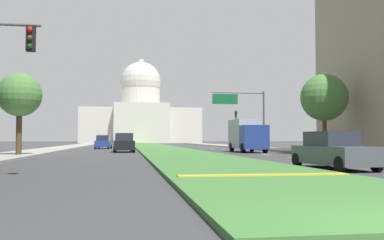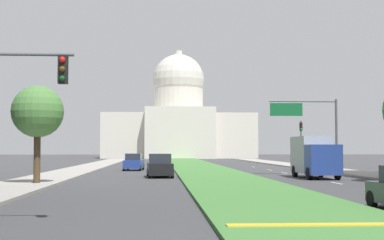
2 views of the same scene
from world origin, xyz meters
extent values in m
plane|color=#3D3D3F|center=(0.00, 65.09, 0.00)|extent=(286.42, 286.42, 0.00)
cube|color=#427A38|center=(0.00, 58.58, 0.07)|extent=(6.19, 117.17, 0.14)
cube|color=gold|center=(0.00, 8.37, 0.16)|extent=(5.57, 0.50, 0.04)
cube|color=silver|center=(6.98, 23.20, 0.00)|extent=(0.16, 2.40, 0.01)
cube|color=silver|center=(6.98, 29.55, 0.00)|extent=(0.16, 2.40, 0.01)
cube|color=silver|center=(6.98, 45.02, 0.00)|extent=(0.16, 2.40, 0.01)
cube|color=silver|center=(6.98, 52.23, 0.00)|extent=(0.16, 2.40, 0.01)
cube|color=silver|center=(6.98, 62.53, 0.00)|extent=(0.16, 2.40, 0.01)
cube|color=#9E9991|center=(-12.87, 52.08, 0.07)|extent=(4.00, 117.17, 0.15)
cube|color=#9E9991|center=(12.87, 52.08, 0.07)|extent=(4.00, 117.17, 0.15)
cube|color=beige|center=(0.00, 130.19, 5.23)|extent=(35.66, 19.05, 10.46)
cube|color=beige|center=(0.00, 118.66, 5.75)|extent=(15.69, 4.00, 11.50)
cylinder|color=beige|center=(0.00, 130.19, 13.58)|extent=(11.92, 11.92, 6.25)
sphere|color=beige|center=(0.00, 130.19, 18.90)|extent=(12.52, 12.52, 12.52)
cylinder|color=beige|center=(0.00, 130.19, 24.53)|extent=(1.80, 1.80, 3.00)
cylinder|color=#515456|center=(-8.77, 9.72, 5.05)|extent=(3.20, 0.10, 0.10)
cube|color=black|center=(-7.49, 9.72, 4.60)|extent=(0.28, 0.24, 0.84)
sphere|color=red|center=(-7.49, 9.58, 4.88)|extent=(0.18, 0.18, 0.18)
sphere|color=#4C380F|center=(-7.49, 9.58, 4.60)|extent=(0.18, 0.18, 0.18)
sphere|color=#0F4219|center=(-7.49, 9.58, 4.32)|extent=(0.18, 0.18, 0.18)
cylinder|color=#515456|center=(10.37, 52.14, 2.60)|extent=(0.16, 0.16, 5.20)
cube|color=black|center=(10.37, 52.14, 4.60)|extent=(0.28, 0.24, 0.84)
sphere|color=#510F0F|center=(10.37, 52.00, 4.88)|extent=(0.18, 0.18, 0.18)
sphere|color=#4C380F|center=(10.37, 52.00, 4.60)|extent=(0.18, 0.18, 0.18)
sphere|color=#1ED838|center=(10.37, 52.00, 4.32)|extent=(0.18, 0.18, 0.18)
cylinder|color=#515456|center=(10.57, 40.73, 3.25)|extent=(0.20, 0.20, 6.50)
cylinder|color=#515456|center=(7.66, 40.73, 6.30)|extent=(5.81, 0.12, 0.12)
cube|color=#146033|center=(6.21, 40.68, 5.60)|extent=(2.80, 0.08, 1.10)
cylinder|color=#4C3823|center=(-12.14, 28.28, 1.83)|extent=(0.41, 0.41, 3.67)
sphere|color=#4C7F3D|center=(-12.14, 28.28, 4.55)|extent=(3.21, 3.21, 3.21)
cylinder|color=black|center=(3.58, 14.39, 0.32)|extent=(0.26, 0.65, 0.64)
cube|color=black|center=(-4.59, 37.77, 0.67)|extent=(2.10, 4.70, 0.90)
cube|color=#282D38|center=(-4.58, 37.58, 1.49)|extent=(1.76, 2.29, 0.74)
cylinder|color=black|center=(-5.54, 39.58, 0.32)|extent=(0.25, 0.65, 0.64)
cylinder|color=black|center=(-3.82, 39.66, 0.32)|extent=(0.25, 0.65, 0.64)
cylinder|color=black|center=(-5.35, 35.87, 0.32)|extent=(0.25, 0.65, 0.64)
cylinder|color=black|center=(-3.64, 35.96, 0.32)|extent=(0.25, 0.65, 0.64)
cube|color=navy|center=(-7.25, 52.00, 0.64)|extent=(2.03, 4.39, 0.84)
cube|color=#282D38|center=(-7.26, 51.83, 1.40)|extent=(1.68, 2.15, 0.69)
cylinder|color=black|center=(-7.94, 53.74, 0.32)|extent=(0.26, 0.65, 0.64)
cylinder|color=black|center=(-6.34, 53.64, 0.32)|extent=(0.26, 0.65, 0.64)
cylinder|color=black|center=(-8.16, 50.36, 0.32)|extent=(0.26, 0.65, 0.64)
cylinder|color=black|center=(-6.56, 50.25, 0.32)|extent=(0.26, 0.65, 0.64)
cube|color=navy|center=(7.24, 33.40, 1.45)|extent=(2.30, 2.00, 2.20)
cube|color=#B2B2B7|center=(7.24, 36.60, 1.80)|extent=(2.30, 4.40, 2.80)
cylinder|color=black|center=(8.29, 33.40, 0.45)|extent=(0.30, 0.90, 0.90)
cylinder|color=black|center=(6.19, 33.40, 0.45)|extent=(0.30, 0.90, 0.90)
cylinder|color=black|center=(8.29, 37.70, 0.45)|extent=(0.30, 0.90, 0.90)
cylinder|color=black|center=(6.19, 37.70, 0.45)|extent=(0.30, 0.90, 0.90)
camera|label=1|loc=(-4.37, -5.04, 1.32)|focal=40.60mm
camera|label=2|loc=(-4.63, -7.22, 2.27)|focal=53.19mm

